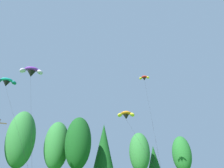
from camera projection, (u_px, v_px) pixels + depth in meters
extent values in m
ellipsoid|color=#2D7033|center=(21.00, 139.00, 44.24)|extent=(5.86, 5.86, 11.82)
ellipsoid|color=#2D7033|center=(57.00, 145.00, 47.00)|extent=(5.45, 5.45, 10.60)
ellipsoid|color=#144719|center=(78.00, 143.00, 44.67)|extent=(5.56, 5.56, 10.92)
cone|color=#144719|center=(104.00, 145.00, 50.20)|extent=(4.62, 4.62, 10.14)
ellipsoid|color=#2D7033|center=(140.00, 152.00, 50.97)|extent=(5.00, 5.00, 9.31)
cone|color=#144719|center=(154.00, 159.00, 54.71)|extent=(3.63, 3.63, 6.83)
ellipsoid|color=#236628|center=(182.00, 154.00, 56.45)|extent=(5.03, 5.03, 9.38)
ellipsoid|color=teal|center=(7.00, 80.00, 35.24)|extent=(1.91, 1.22, 0.74)
ellipsoid|color=#0F666B|center=(14.00, 83.00, 35.53)|extent=(1.01, 0.98, 0.94)
cone|color=black|center=(6.00, 84.00, 35.05)|extent=(1.11, 1.11, 0.89)
cylinder|color=black|center=(14.00, 118.00, 25.95)|extent=(3.77, 17.08, 14.07)
ellipsoid|color=orange|center=(126.00, 113.00, 41.33)|extent=(2.32, 2.13, 0.99)
ellipsoid|color=yellow|center=(132.00, 115.00, 41.10)|extent=(1.34, 1.39, 1.16)
ellipsoid|color=yellow|center=(120.00, 115.00, 41.30)|extent=(1.37, 1.41, 1.16)
cone|color=black|center=(126.00, 117.00, 41.14)|extent=(1.50, 1.50, 0.93)
cylinder|color=black|center=(138.00, 140.00, 30.24)|extent=(6.94, 17.63, 10.51)
ellipsoid|color=purple|center=(32.00, 69.00, 33.63)|extent=(2.28, 1.64, 0.89)
ellipsoid|color=silver|center=(40.00, 72.00, 33.77)|extent=(1.23, 1.19, 1.10)
ellipsoid|color=silver|center=(23.00, 70.00, 33.19)|extent=(1.35, 1.23, 1.10)
cone|color=black|center=(31.00, 74.00, 33.41)|extent=(1.41, 1.41, 1.00)
cylinder|color=black|center=(31.00, 113.00, 25.11)|extent=(0.48, 12.96, 14.82)
ellipsoid|color=red|center=(144.00, 77.00, 46.32)|extent=(1.50, 1.48, 0.64)
ellipsoid|color=yellow|center=(148.00, 78.00, 46.03)|extent=(0.92, 0.90, 0.75)
ellipsoid|color=yellow|center=(141.00, 78.00, 46.43)|extent=(0.90, 0.93, 0.75)
cone|color=black|center=(144.00, 79.00, 46.19)|extent=(1.01, 1.01, 0.61)
cylinder|color=black|center=(150.00, 111.00, 32.80)|extent=(11.57, 17.09, 19.57)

